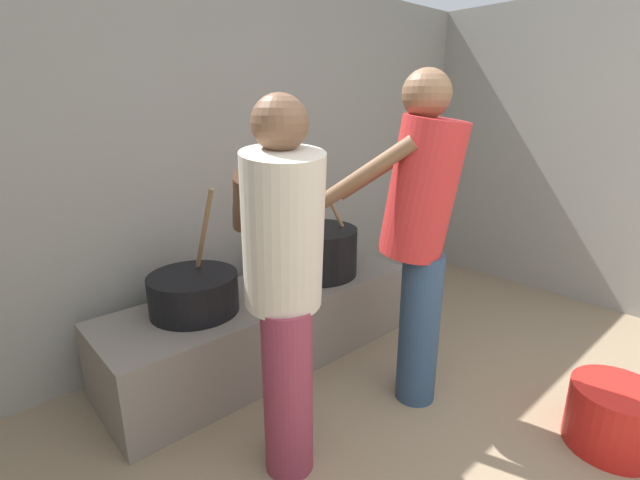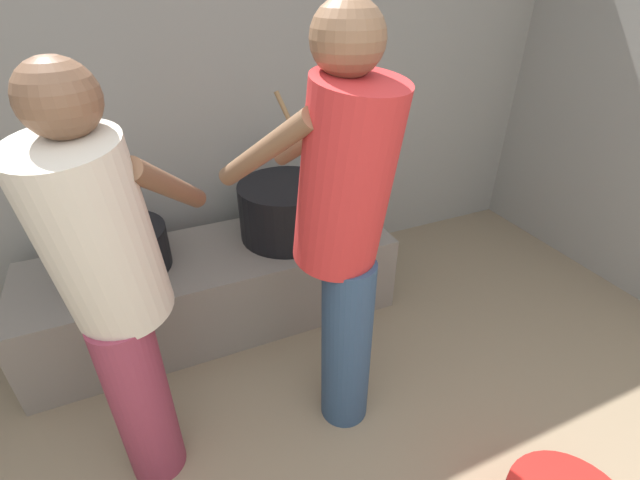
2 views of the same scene
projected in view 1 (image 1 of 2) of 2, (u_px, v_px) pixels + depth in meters
The scene contains 7 objects.
block_enclosure_rear at pixel (186, 167), 2.63m from camera, with size 5.34×0.20×2.24m, color gray.
hearth_ledge at pixel (266, 325), 2.63m from camera, with size 1.86×0.60×0.44m, color slate.
cooking_pot_main at pixel (317, 251), 2.80m from camera, with size 0.50×0.50×0.75m.
cooking_pot_secondary at pixel (194, 293), 2.29m from camera, with size 0.45×0.45×0.66m.
cook_in_cream_shirt at pixel (284, 274), 1.67m from camera, with size 0.59×0.71×1.51m.
cook_in_red_shirt at pixel (419, 225), 2.08m from camera, with size 0.56×0.74×1.62m.
bucket_red_plastic at pixel (614, 417), 1.96m from camera, with size 0.38×0.38×0.29m, color red.
Camera 1 is at (-1.18, 0.20, 1.47)m, focal length 24.95 mm.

